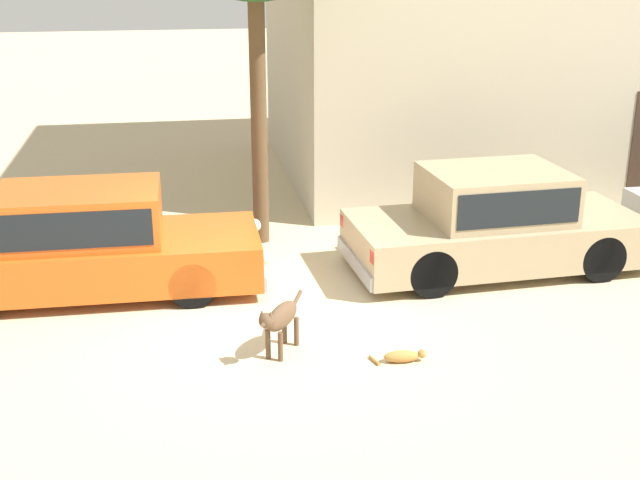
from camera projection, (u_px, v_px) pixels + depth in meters
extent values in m
plane|color=#CCB78E|center=(261.00, 316.00, 10.60)|extent=(80.00, 80.00, 0.00)
cube|color=#D15619|center=(87.00, 259.00, 11.23)|extent=(4.62, 1.76, 0.61)
cube|color=#D15619|center=(79.00, 214.00, 11.01)|extent=(2.14, 1.49, 0.68)
cube|color=black|center=(79.00, 213.00, 11.01)|extent=(1.97, 1.51, 0.47)
cube|color=#999BA0|center=(257.00, 263.00, 11.64)|extent=(0.14, 1.67, 0.20)
sphere|color=silver|center=(254.00, 225.00, 12.16)|extent=(0.20, 0.20, 0.20)
sphere|color=silver|center=(263.00, 257.00, 10.91)|extent=(0.20, 0.20, 0.20)
cylinder|color=black|center=(190.00, 245.00, 12.19)|extent=(0.62, 0.21, 0.62)
cylinder|color=black|center=(192.00, 284.00, 10.79)|extent=(0.62, 0.21, 0.62)
cube|color=tan|center=(495.00, 238.00, 12.05)|extent=(4.24, 2.02, 0.63)
cube|color=tan|center=(495.00, 194.00, 11.82)|extent=(1.99, 1.65, 0.69)
cube|color=black|center=(495.00, 193.00, 11.82)|extent=(1.84, 1.66, 0.48)
cube|color=#999BA0|center=(621.00, 240.00, 12.55)|extent=(0.21, 1.77, 0.20)
cube|color=#999BA0|center=(357.00, 262.00, 11.68)|extent=(0.21, 1.77, 0.20)
sphere|color=silver|center=(600.00, 205.00, 13.11)|extent=(0.20, 0.20, 0.20)
cube|color=red|center=(343.00, 221.00, 12.28)|extent=(0.05, 0.18, 0.18)
cube|color=red|center=(373.00, 257.00, 10.84)|extent=(0.05, 0.18, 0.18)
cylinder|color=black|center=(547.00, 223.00, 13.09)|extent=(0.68, 0.24, 0.67)
cylinder|color=black|center=(601.00, 258.00, 11.62)|extent=(0.68, 0.24, 0.67)
cylinder|color=black|center=(395.00, 235.00, 12.56)|extent=(0.68, 0.24, 0.67)
cylinder|color=black|center=(432.00, 273.00, 11.09)|extent=(0.68, 0.24, 0.67)
cube|color=red|center=(627.00, 200.00, 13.19)|extent=(0.04, 0.18, 0.18)
cylinder|color=brown|center=(280.00, 347.00, 9.39)|extent=(0.06, 0.06, 0.35)
cylinder|color=brown|center=(268.00, 344.00, 9.45)|extent=(0.06, 0.06, 0.35)
cylinder|color=brown|center=(296.00, 331.00, 9.76)|extent=(0.06, 0.06, 0.35)
cylinder|color=brown|center=(284.00, 329.00, 9.82)|extent=(0.06, 0.06, 0.35)
ellipsoid|color=brown|center=(282.00, 316.00, 9.52)|extent=(0.53, 0.67, 0.28)
sphere|color=brown|center=(266.00, 321.00, 9.14)|extent=(0.18, 0.18, 0.18)
cone|color=brown|center=(263.00, 325.00, 9.07)|extent=(0.13, 0.13, 0.10)
cone|color=brown|center=(271.00, 315.00, 9.09)|extent=(0.09, 0.09, 0.08)
cone|color=brown|center=(262.00, 313.00, 9.13)|extent=(0.09, 0.09, 0.08)
cylinder|color=brown|center=(297.00, 298.00, 9.85)|extent=(0.17, 0.22, 0.14)
ellipsoid|color=#B77F3D|center=(402.00, 356.00, 9.40)|extent=(0.42, 0.19, 0.13)
sphere|color=#B77F3D|center=(422.00, 354.00, 9.42)|extent=(0.10, 0.10, 0.10)
cone|color=#B77F3D|center=(422.00, 350.00, 9.43)|extent=(0.04, 0.04, 0.04)
cone|color=#B77F3D|center=(423.00, 352.00, 9.38)|extent=(0.04, 0.04, 0.04)
cylinder|color=#B77F3D|center=(374.00, 360.00, 9.41)|extent=(0.09, 0.22, 0.04)
cylinder|color=brown|center=(259.00, 117.00, 12.67)|extent=(0.25, 0.25, 3.97)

